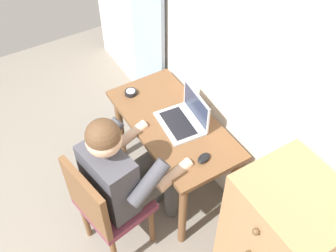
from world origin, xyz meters
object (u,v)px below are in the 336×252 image
Objects in this scene: dresser at (276,250)px; computer_mouse at (204,158)px; chair at (105,205)px; person_seated at (126,173)px; laptop at (185,117)px; desk_clock at (131,92)px; desk at (173,134)px.

dresser is 11.34× the size of computer_mouse.
chair is at bearing -120.98° from computer_mouse.
person_seated reaches higher than computer_mouse.
computer_mouse is (0.18, 0.46, 0.05)m from person_seated.
chair is 8.95× the size of computer_mouse.
person_seated is at bearing -74.16° from laptop.
chair is 9.94× the size of desk_clock.
computer_mouse is (-0.66, -0.06, 0.17)m from dresser.
dresser is at bearing 6.40° from desk_clock.
laptop is 4.03× the size of desk_clock.
dresser reaches higher than laptop.
computer_mouse is at bearing -175.22° from dresser.
desk is 1.18× the size of chair.
desk_clock is at bearing -163.80° from desk.
laptop is at bearing 178.90° from dresser.
desk is at bearing -129.17° from laptop.
desk_clock is (-0.79, -0.11, -0.00)m from computer_mouse.
desk_clock is (-0.61, 0.35, 0.04)m from person_seated.
laptop is 0.34m from computer_mouse.
desk_clock is (-1.45, -0.16, 0.16)m from dresser.
computer_mouse is 0.80m from desk_clock.
person_seated reaches higher than laptop.
laptop is at bearing 150.06° from computer_mouse.
desk is 0.44m from desk_clock.
desk is at bearing 113.53° from person_seated.
laptop is 0.49m from desk_clock.
dresser is 3.13× the size of laptop.
desk_clock is (-0.64, 0.53, 0.23)m from chair.
person_seated is 0.56m from laptop.
desk is at bearing -177.52° from dresser.
desk is 0.93× the size of dresser.
laptop is (0.05, 0.06, 0.18)m from desk.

